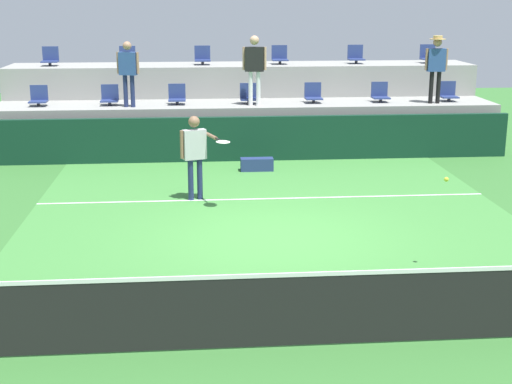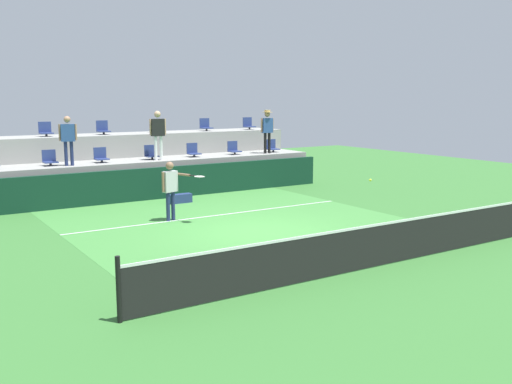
{
  "view_description": "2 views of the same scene",
  "coord_description": "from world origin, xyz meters",
  "px_view_note": "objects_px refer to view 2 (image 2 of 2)",
  "views": [
    {
      "loc": [
        -1.35,
        -11.68,
        3.95
      ],
      "look_at": [
        -0.42,
        -0.59,
        0.96
      ],
      "focal_mm": 51.18,
      "sensor_mm": 36.0,
      "label": 1
    },
    {
      "loc": [
        -8.03,
        -12.31,
        3.47
      ],
      "look_at": [
        -0.57,
        -0.75,
        1.2
      ],
      "focal_mm": 40.33,
      "sensor_mm": 36.0,
      "label": 2
    }
  ],
  "objects_px": {
    "stadium_chair_upper_left": "(46,130)",
    "spectator_in_white": "(68,136)",
    "stadium_chair_lower_mid_right": "(193,151)",
    "equipment_bag": "(180,198)",
    "stadium_chair_upper_mid_left": "(103,129)",
    "stadium_chair_lower_right": "(234,149)",
    "stadium_chair_upper_far_right": "(248,124)",
    "stadium_chair_upper_mid_right": "(157,127)",
    "stadium_chair_lower_center": "(151,153)",
    "spectator_with_hat": "(267,127)",
    "stadium_chair_lower_far_right": "(272,147)",
    "spectator_in_grey": "(158,130)",
    "stadium_chair_lower_mid_left": "(101,156)",
    "tennis_ball": "(370,180)",
    "tennis_player": "(171,185)",
    "stadium_chair_upper_right": "(206,126)",
    "stadium_chair_lower_left": "(50,159)"
  },
  "relations": [
    {
      "from": "stadium_chair_lower_left",
      "to": "equipment_bag",
      "type": "distance_m",
      "value": 4.49
    },
    {
      "from": "stadium_chair_upper_right",
      "to": "stadium_chair_upper_left",
      "type": "bearing_deg",
      "value": 180.0
    },
    {
      "from": "stadium_chair_lower_left",
      "to": "spectator_in_white",
      "type": "xyz_separation_m",
      "value": [
        0.53,
        -0.38,
        0.76
      ]
    },
    {
      "from": "stadium_chair_lower_mid_left",
      "to": "spectator_with_hat",
      "type": "bearing_deg",
      "value": -3.29
    },
    {
      "from": "stadium_chair_upper_left",
      "to": "spectator_in_white",
      "type": "bearing_deg",
      "value": -84.73
    },
    {
      "from": "stadium_chair_lower_left",
      "to": "stadium_chair_upper_mid_left",
      "type": "height_order",
      "value": "stadium_chair_upper_mid_left"
    },
    {
      "from": "stadium_chair_upper_far_right",
      "to": "tennis_player",
      "type": "xyz_separation_m",
      "value": [
        -6.71,
        -6.58,
        -1.28
      ]
    },
    {
      "from": "spectator_in_white",
      "to": "spectator_with_hat",
      "type": "bearing_deg",
      "value": 0.0
    },
    {
      "from": "spectator_in_grey",
      "to": "equipment_bag",
      "type": "relative_size",
      "value": 2.31
    },
    {
      "from": "tennis_player",
      "to": "tennis_ball",
      "type": "height_order",
      "value": "tennis_player"
    },
    {
      "from": "stadium_chair_upper_left",
      "to": "tennis_ball",
      "type": "xyz_separation_m",
      "value": [
        5.44,
        -10.79,
        -0.92
      ]
    },
    {
      "from": "stadium_chair_lower_mid_right",
      "to": "stadium_chair_upper_right",
      "type": "bearing_deg",
      "value": 50.28
    },
    {
      "from": "spectator_with_hat",
      "to": "stadium_chair_lower_mid_left",
      "type": "bearing_deg",
      "value": 176.71
    },
    {
      "from": "stadium_chair_lower_center",
      "to": "stadium_chair_upper_mid_right",
      "type": "bearing_deg",
      "value": 60.59
    },
    {
      "from": "spectator_in_grey",
      "to": "equipment_bag",
      "type": "bearing_deg",
      "value": -93.05
    },
    {
      "from": "spectator_in_grey",
      "to": "stadium_chair_upper_far_right",
      "type": "bearing_deg",
      "value": 22.84
    },
    {
      "from": "stadium_chair_lower_left",
      "to": "spectator_in_grey",
      "type": "height_order",
      "value": "spectator_in_grey"
    },
    {
      "from": "stadium_chair_lower_mid_right",
      "to": "stadium_chair_upper_left",
      "type": "height_order",
      "value": "stadium_chair_upper_left"
    },
    {
      "from": "stadium_chair_lower_right",
      "to": "spectator_with_hat",
      "type": "relative_size",
      "value": 0.3
    },
    {
      "from": "stadium_chair_lower_mid_left",
      "to": "stadium_chair_lower_far_right",
      "type": "height_order",
      "value": "same"
    },
    {
      "from": "stadium_chair_upper_far_right",
      "to": "stadium_chair_upper_mid_right",
      "type": "bearing_deg",
      "value": 180.0
    },
    {
      "from": "stadium_chair_lower_left",
      "to": "stadium_chair_lower_mid_right",
      "type": "relative_size",
      "value": 1.0
    },
    {
      "from": "stadium_chair_upper_right",
      "to": "stadium_chair_upper_mid_left",
      "type": "bearing_deg",
      "value": 180.0
    },
    {
      "from": "stadium_chair_lower_center",
      "to": "spectator_with_hat",
      "type": "xyz_separation_m",
      "value": [
        4.82,
        -0.38,
        0.85
      ]
    },
    {
      "from": "stadium_chair_upper_mid_left",
      "to": "stadium_chair_upper_mid_right",
      "type": "distance_m",
      "value": 2.17
    },
    {
      "from": "tennis_player",
      "to": "tennis_ball",
      "type": "bearing_deg",
      "value": -49.46
    },
    {
      "from": "stadium_chair_upper_mid_left",
      "to": "equipment_bag",
      "type": "relative_size",
      "value": 0.68
    },
    {
      "from": "tennis_player",
      "to": "spectator_in_grey",
      "type": "relative_size",
      "value": 0.96
    },
    {
      "from": "stadium_chair_lower_mid_left",
      "to": "spectator_with_hat",
      "type": "relative_size",
      "value": 0.3
    },
    {
      "from": "stadium_chair_upper_mid_right",
      "to": "tennis_ball",
      "type": "distance_m",
      "value": 10.89
    },
    {
      "from": "stadium_chair_lower_mid_right",
      "to": "tennis_player",
      "type": "relative_size",
      "value": 0.31
    },
    {
      "from": "stadium_chair_lower_far_right",
      "to": "stadium_chair_upper_mid_right",
      "type": "bearing_deg",
      "value": 157.36
    },
    {
      "from": "stadium_chair_lower_left",
      "to": "stadium_chair_upper_mid_right",
      "type": "relative_size",
      "value": 1.0
    },
    {
      "from": "stadium_chair_lower_far_right",
      "to": "stadium_chair_upper_right",
      "type": "height_order",
      "value": "stadium_chair_upper_right"
    },
    {
      "from": "stadium_chair_upper_left",
      "to": "stadium_chair_upper_mid_right",
      "type": "height_order",
      "value": "same"
    },
    {
      "from": "stadium_chair_lower_right",
      "to": "stadium_chair_upper_far_right",
      "type": "xyz_separation_m",
      "value": [
        1.82,
        1.8,
        0.85
      ]
    },
    {
      "from": "spectator_in_grey",
      "to": "spectator_with_hat",
      "type": "bearing_deg",
      "value": 0.0
    },
    {
      "from": "tennis_player",
      "to": "equipment_bag",
      "type": "height_order",
      "value": "tennis_player"
    },
    {
      "from": "stadium_chair_upper_left",
      "to": "equipment_bag",
      "type": "height_order",
      "value": "stadium_chair_upper_left"
    },
    {
      "from": "stadium_chair_lower_right",
      "to": "stadium_chair_upper_right",
      "type": "relative_size",
      "value": 1.0
    },
    {
      "from": "stadium_chair_lower_right",
      "to": "stadium_chair_lower_far_right",
      "type": "relative_size",
      "value": 1.0
    },
    {
      "from": "stadium_chair_lower_mid_right",
      "to": "stadium_chair_lower_right",
      "type": "xyz_separation_m",
      "value": [
        1.78,
        0.0,
        0.0
      ]
    },
    {
      "from": "stadium_chair_lower_center",
      "to": "stadium_chair_lower_mid_right",
      "type": "bearing_deg",
      "value": 0.0
    },
    {
      "from": "stadium_chair_lower_mid_left",
      "to": "equipment_bag",
      "type": "xyz_separation_m",
      "value": [
        1.87,
        -2.35,
        -1.31
      ]
    },
    {
      "from": "stadium_chair_lower_right",
      "to": "stadium_chair_upper_left",
      "type": "xyz_separation_m",
      "value": [
        -6.72,
        1.8,
        0.85
      ]
    },
    {
      "from": "spectator_with_hat",
      "to": "tennis_player",
      "type": "bearing_deg",
      "value": -144.76
    },
    {
      "from": "spectator_with_hat",
      "to": "equipment_bag",
      "type": "bearing_deg",
      "value": -157.77
    },
    {
      "from": "stadium_chair_lower_center",
      "to": "stadium_chair_upper_far_right",
      "type": "height_order",
      "value": "stadium_chair_upper_far_right"
    },
    {
      "from": "stadium_chair_lower_far_right",
      "to": "equipment_bag",
      "type": "height_order",
      "value": "stadium_chair_lower_far_right"
    },
    {
      "from": "stadium_chair_lower_mid_right",
      "to": "equipment_bag",
      "type": "relative_size",
      "value": 0.68
    }
  ]
}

